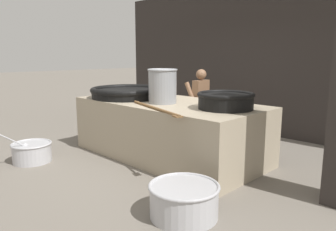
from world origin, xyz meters
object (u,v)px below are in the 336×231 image
Objects in this scene: stock_pot at (163,86)px; prep_bowl_vegetables at (32,151)px; giant_wok_far at (226,100)px; prep_bowl_meat at (184,199)px; cook at (200,103)px; giant_wok_near at (127,92)px.

stock_pot reaches higher than prep_bowl_vegetables.
prep_bowl_vegetables is (-2.47, -1.88, -0.90)m from giant_wok_far.
stock_pot is 0.71× the size of prep_bowl_meat.
prep_bowl_meat is (1.82, -2.48, -0.59)m from cook.
giant_wok_near is 1.63× the size of prep_bowl_vegetables.
cook is 1.75× the size of prep_bowl_vegetables.
stock_pot is at bearing 142.35° from prep_bowl_meat.
giant_wok_far is 1.11m from stock_pot.
cook is at bearing 142.33° from giant_wok_far.
prep_bowl_vegetables is 3.03m from prep_bowl_meat.
cook is 3.17m from prep_bowl_vegetables.
stock_pot is at bearing 90.72° from cook.
giant_wok_far is 3.23m from prep_bowl_vegetables.
prep_bowl_vegetables is (-0.44, -1.66, -0.88)m from giant_wok_near.
prep_bowl_vegetables is at bearing -130.60° from stock_pot.
cook is at bearing 126.31° from prep_bowl_meat.
prep_bowl_meat is (0.53, -1.49, -0.88)m from giant_wok_far.
stock_pot reaches higher than prep_bowl_meat.
stock_pot is 2.40m from prep_bowl_vegetables.
prep_bowl_meat is (3.00, 0.39, 0.02)m from prep_bowl_vegetables.
giant_wok_far is 1.07× the size of prep_bowl_meat.
prep_bowl_vegetables is (-1.18, -2.88, -0.61)m from cook.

